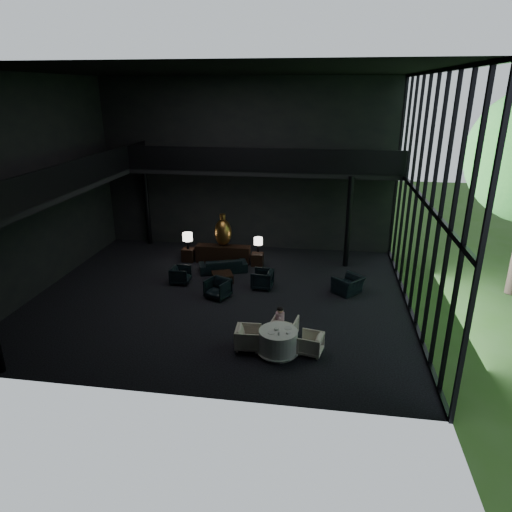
# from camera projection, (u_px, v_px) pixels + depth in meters

# --- Properties ---
(floor) EXTENTS (14.00, 12.00, 0.02)m
(floor) POSITION_uv_depth(u_px,v_px,m) (221.00, 296.00, 17.38)
(floor) COLOR black
(floor) RESTS_ON ground
(ceiling) EXTENTS (14.00, 12.00, 0.02)m
(ceiling) POSITION_uv_depth(u_px,v_px,m) (214.00, 70.00, 14.61)
(ceiling) COLOR black
(ceiling) RESTS_ON ground
(wall_back) EXTENTS (14.00, 0.04, 8.00)m
(wall_back) POSITION_uv_depth(u_px,v_px,m) (247.00, 166.00, 21.56)
(wall_back) COLOR black
(wall_back) RESTS_ON ground
(wall_front) EXTENTS (14.00, 0.04, 8.00)m
(wall_front) POSITION_uv_depth(u_px,v_px,m) (158.00, 249.00, 10.43)
(wall_front) COLOR black
(wall_front) RESTS_ON ground
(wall_left) EXTENTS (0.04, 12.00, 8.00)m
(wall_left) POSITION_uv_depth(u_px,v_px,m) (34.00, 187.00, 16.98)
(wall_left) COLOR black
(wall_left) RESTS_ON ground
(curtain_wall) EXTENTS (0.20, 12.00, 8.00)m
(curtain_wall) POSITION_uv_depth(u_px,v_px,m) (423.00, 200.00, 15.02)
(curtain_wall) COLOR black
(curtain_wall) RESTS_ON ground
(mezzanine_left) EXTENTS (2.00, 12.00, 0.25)m
(mezzanine_left) POSITION_uv_depth(u_px,v_px,m) (59.00, 188.00, 16.84)
(mezzanine_left) COLOR black
(mezzanine_left) RESTS_ON wall_left
(mezzanine_back) EXTENTS (12.00, 2.00, 0.25)m
(mezzanine_back) POSITION_uv_depth(u_px,v_px,m) (265.00, 170.00, 20.49)
(mezzanine_back) COLOR black
(mezzanine_back) RESTS_ON wall_back
(railing_left) EXTENTS (0.06, 12.00, 1.00)m
(railing_left) POSITION_uv_depth(u_px,v_px,m) (82.00, 172.00, 16.49)
(railing_left) COLOR black
(railing_left) RESTS_ON mezzanine_left
(railing_back) EXTENTS (12.00, 0.06, 1.00)m
(railing_back) POSITION_uv_depth(u_px,v_px,m) (262.00, 160.00, 19.36)
(railing_back) COLOR black
(railing_back) RESTS_ON mezzanine_back
(column_nw) EXTENTS (0.24, 0.24, 4.00)m
(column_nw) POSITION_uv_depth(u_px,v_px,m) (147.00, 205.00, 22.68)
(column_nw) COLOR black
(column_nw) RESTS_ON floor
(column_ne) EXTENTS (0.24, 0.24, 4.00)m
(column_ne) POSITION_uv_depth(u_px,v_px,m) (348.00, 223.00, 19.72)
(column_ne) COLOR black
(column_ne) RESTS_ON floor
(console) EXTENTS (2.46, 0.56, 0.78)m
(console) POSITION_uv_depth(u_px,v_px,m) (223.00, 254.00, 20.69)
(console) COLOR black
(console) RESTS_ON floor
(bronze_urn) EXTENTS (0.78, 0.78, 1.45)m
(bronze_urn) POSITION_uv_depth(u_px,v_px,m) (223.00, 232.00, 20.43)
(bronze_urn) COLOR olive
(bronze_urn) RESTS_ON console
(side_table_left) EXTENTS (0.54, 0.54, 0.60)m
(side_table_left) POSITION_uv_depth(u_px,v_px,m) (189.00, 255.00, 20.88)
(side_table_left) COLOR black
(side_table_left) RESTS_ON floor
(table_lamp_left) EXTENTS (0.45, 0.45, 0.75)m
(table_lamp_left) POSITION_uv_depth(u_px,v_px,m) (188.00, 237.00, 20.56)
(table_lamp_left) COLOR black
(table_lamp_left) RESTS_ON side_table_left
(side_table_right) EXTENTS (0.51, 0.51, 0.56)m
(side_table_right) POSITION_uv_depth(u_px,v_px,m) (257.00, 259.00, 20.36)
(side_table_right) COLOR black
(side_table_right) RESTS_ON floor
(table_lamp_right) EXTENTS (0.39, 0.39, 0.66)m
(table_lamp_right) POSITION_uv_depth(u_px,v_px,m) (258.00, 242.00, 20.33)
(table_lamp_right) COLOR black
(table_lamp_right) RESTS_ON side_table_right
(sofa) EXTENTS (2.08, 1.24, 0.78)m
(sofa) POSITION_uv_depth(u_px,v_px,m) (223.00, 263.00, 19.59)
(sofa) COLOR black
(sofa) RESTS_ON floor
(lounge_armchair_west) EXTENTS (0.69, 0.74, 0.74)m
(lounge_armchair_west) POSITION_uv_depth(u_px,v_px,m) (181.00, 275.00, 18.46)
(lounge_armchair_west) COLOR black
(lounge_armchair_west) RESTS_ON floor
(lounge_armchair_east) EXTENTS (0.85, 0.90, 0.86)m
(lounge_armchair_east) POSITION_uv_depth(u_px,v_px,m) (262.00, 278.00, 17.99)
(lounge_armchair_east) COLOR black
(lounge_armchair_east) RESTS_ON floor
(lounge_armchair_south) EXTENTS (1.09, 1.06, 0.87)m
(lounge_armchair_south) POSITION_uv_depth(u_px,v_px,m) (218.00, 287.00, 17.14)
(lounge_armchair_south) COLOR black
(lounge_armchair_south) RESTS_ON floor
(window_armchair) EXTENTS (1.15, 1.18, 0.88)m
(window_armchair) POSITION_uv_depth(u_px,v_px,m) (348.00, 283.00, 17.53)
(window_armchair) COLOR black
(window_armchair) RESTS_ON floor
(coffee_table) EXTENTS (1.03, 1.03, 0.35)m
(coffee_table) POSITION_uv_depth(u_px,v_px,m) (222.00, 277.00, 18.69)
(coffee_table) COLOR black
(coffee_table) RESTS_ON floor
(dining_table) EXTENTS (1.31, 1.31, 0.75)m
(dining_table) POSITION_uv_depth(u_px,v_px,m) (278.00, 343.00, 13.57)
(dining_table) COLOR white
(dining_table) RESTS_ON floor
(dining_chair_north) EXTENTS (0.85, 0.81, 0.77)m
(dining_chair_north) POSITION_uv_depth(u_px,v_px,m) (285.00, 326.00, 14.41)
(dining_chair_north) COLOR #BDB6A3
(dining_chair_north) RESTS_ON floor
(dining_chair_east) EXTENTS (0.71, 0.74, 0.65)m
(dining_chair_east) POSITION_uv_depth(u_px,v_px,m) (310.00, 344.00, 13.55)
(dining_chair_east) COLOR beige
(dining_chair_east) RESTS_ON floor
(dining_chair_west) EXTENTS (0.71, 0.76, 0.75)m
(dining_chair_west) POSITION_uv_depth(u_px,v_px,m) (248.00, 337.00, 13.81)
(dining_chair_west) COLOR #BAB1A6
(dining_chair_west) RESTS_ON floor
(child) EXTENTS (0.28, 0.28, 0.60)m
(child) POSITION_uv_depth(u_px,v_px,m) (280.00, 316.00, 14.32)
(child) COLOR #C3919F
(child) RESTS_ON dining_chair_north
(plate_a) EXTENTS (0.29, 0.29, 0.01)m
(plate_a) POSITION_uv_depth(u_px,v_px,m) (271.00, 333.00, 13.30)
(plate_a) COLOR white
(plate_a) RESTS_ON dining_table
(plate_b) EXTENTS (0.26, 0.26, 0.01)m
(plate_b) POSITION_uv_depth(u_px,v_px,m) (288.00, 328.00, 13.55)
(plate_b) COLOR white
(plate_b) RESTS_ON dining_table
(saucer) EXTENTS (0.18, 0.18, 0.01)m
(saucer) POSITION_uv_depth(u_px,v_px,m) (288.00, 333.00, 13.29)
(saucer) COLOR white
(saucer) RESTS_ON dining_table
(coffee_cup) EXTENTS (0.09, 0.09, 0.06)m
(coffee_cup) POSITION_uv_depth(u_px,v_px,m) (288.00, 333.00, 13.22)
(coffee_cup) COLOR white
(coffee_cup) RESTS_ON saucer
(cereal_bowl) EXTENTS (0.15, 0.15, 0.07)m
(cereal_bowl) POSITION_uv_depth(u_px,v_px,m) (276.00, 329.00, 13.44)
(cereal_bowl) COLOR white
(cereal_bowl) RESTS_ON dining_table
(cream_pot) EXTENTS (0.08, 0.08, 0.07)m
(cream_pot) POSITION_uv_depth(u_px,v_px,m) (279.00, 334.00, 13.18)
(cream_pot) COLOR #99999E
(cream_pot) RESTS_ON dining_table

